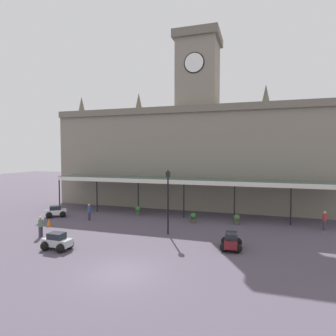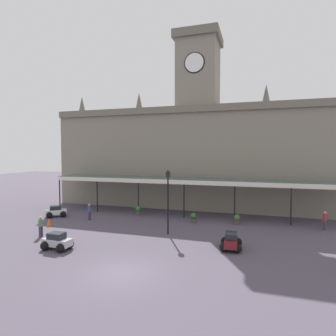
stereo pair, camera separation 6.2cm
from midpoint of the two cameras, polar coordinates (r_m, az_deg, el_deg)
ground_plane at (r=17.33m, az=-9.40°, el=-20.10°), size 140.00×140.00×0.00m
station_building at (r=36.40m, az=5.92°, el=3.21°), size 35.98×7.27×21.47m
entrance_canopy at (r=30.82m, az=3.73°, el=-2.39°), size 31.08×3.26×4.01m
car_maroon_sedan at (r=21.18m, az=12.46°, el=-14.30°), size 1.58×2.09×1.19m
car_white_sedan at (r=32.69m, az=-21.60°, el=-8.23°), size 2.25×2.17×1.19m
car_silver_sedan at (r=22.07m, az=-21.41°, el=-13.73°), size 2.08×1.57×1.19m
pedestrian_beside_cars at (r=28.82m, az=28.84°, el=-9.10°), size 0.34×0.39×1.67m
pedestrian_crossing_forecourt at (r=29.99m, az=-15.59°, el=-8.35°), size 0.34×0.39×1.67m
pedestrian_near_entrance at (r=25.62m, az=-24.25°, el=-10.49°), size 0.34×0.39×1.67m
victorian_lamppost at (r=23.64m, az=-0.08°, el=-5.43°), size 0.30×0.30×5.36m
traffic_cone at (r=29.00m, az=-22.81°, el=-9.99°), size 0.40×0.40×0.72m
planter_forecourt_centre at (r=28.08m, az=13.56°, el=-9.99°), size 0.60×0.60×0.96m
planter_near_kerb at (r=31.57m, az=-6.07°, el=-8.45°), size 0.60×0.60×0.96m
planter_by_canopy at (r=28.09m, az=5.03°, el=-9.91°), size 0.60×0.60×0.96m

